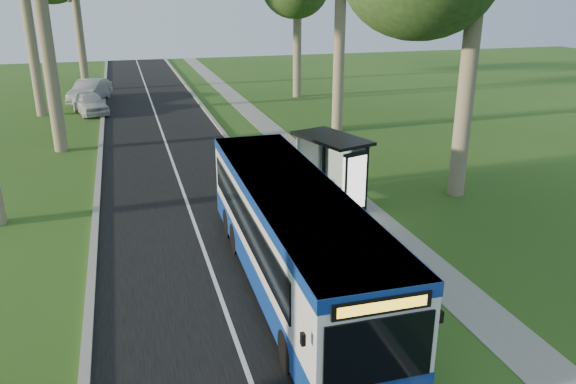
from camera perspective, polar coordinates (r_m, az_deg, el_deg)
The scene contains 12 objects.
ground at distance 16.58m, azimuth 5.55°, elevation -9.57°, with size 120.00×120.00×0.00m, color #2F541A.
road at distance 24.79m, azimuth -10.73°, elevation 0.38°, with size 7.00×100.00×0.02m, color black.
kerb_east at distance 25.31m, azimuth -2.85°, elevation 1.24°, with size 0.25×100.00×0.12m, color #9E9B93.
kerb_west at distance 24.72m, azimuth -18.81°, elevation -0.29°, with size 0.25×100.00×0.12m, color #9E9B93.
centre_line at distance 24.78m, azimuth -10.73°, elevation 0.40°, with size 0.12×100.00×0.01m, color white.
footpath at distance 26.16m, azimuth 3.54°, elevation 1.73°, with size 1.50×100.00×0.02m, color gray.
bus at distance 15.73m, azimuth 0.40°, elevation -4.61°, with size 2.62×11.73×3.10m.
bus_stop_sign at distance 15.16m, azimuth 8.27°, elevation -6.37°, with size 0.16×0.32×2.34m.
bus_shelter at distance 21.76m, azimuth 5.21°, elevation 3.30°, with size 2.61×3.59×2.77m.
litter_bin at distance 23.05m, azimuth 0.29°, elevation 0.46°, with size 0.53×0.53×0.93m.
car_white at distance 41.70m, azimuth -19.48°, elevation 8.53°, with size 1.79×4.46×1.52m, color silver.
car_silver at distance 46.26m, azimuth -19.48°, elevation 9.65°, with size 1.79×5.13×1.69m, color #A0A2A8.
Camera 1 is at (-5.60, -13.34, 8.10)m, focal length 35.00 mm.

